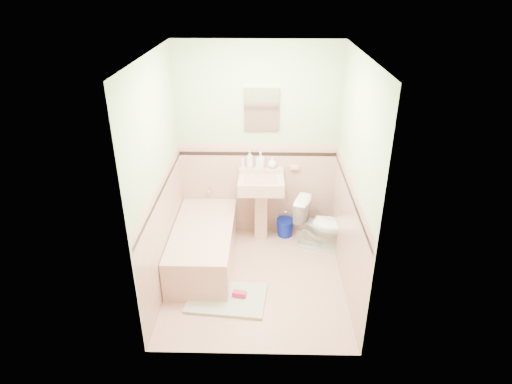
{
  "coord_description": "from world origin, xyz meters",
  "views": [
    {
      "loc": [
        0.1,
        -4.05,
        3.15
      ],
      "look_at": [
        0.0,
        0.25,
        1.0
      ],
      "focal_mm": 30.7,
      "sensor_mm": 36.0,
      "label": 1
    }
  ],
  "objects_px": {
    "sink": "(261,209)",
    "medicine_cabinet": "(262,109)",
    "soap_bottle_left": "(250,159)",
    "toilet": "(321,224)",
    "bathtub": "(204,246)",
    "soap_bottle_mid": "(261,160)",
    "shoe": "(239,294)",
    "soap_bottle_right": "(272,162)",
    "bucket": "(285,227)"
  },
  "relations": [
    {
      "from": "soap_bottle_right",
      "to": "toilet",
      "type": "xyz_separation_m",
      "value": [
        0.62,
        -0.35,
        -0.69
      ]
    },
    {
      "from": "bucket",
      "to": "shoe",
      "type": "distance_m",
      "value": 1.41
    },
    {
      "from": "bathtub",
      "to": "soap_bottle_mid",
      "type": "xyz_separation_m",
      "value": [
        0.67,
        0.71,
        0.83
      ]
    },
    {
      "from": "sink",
      "to": "shoe",
      "type": "xyz_separation_m",
      "value": [
        -0.22,
        -1.2,
        -0.38
      ]
    },
    {
      "from": "sink",
      "to": "soap_bottle_left",
      "type": "relative_size",
      "value": 3.94
    },
    {
      "from": "bucket",
      "to": "shoe",
      "type": "bearing_deg",
      "value": -112.52
    },
    {
      "from": "medicine_cabinet",
      "to": "soap_bottle_left",
      "type": "distance_m",
      "value": 0.65
    },
    {
      "from": "medicine_cabinet",
      "to": "soap_bottle_right",
      "type": "distance_m",
      "value": 0.69
    },
    {
      "from": "bathtub",
      "to": "bucket",
      "type": "distance_m",
      "value": 1.19
    },
    {
      "from": "soap_bottle_mid",
      "to": "toilet",
      "type": "relative_size",
      "value": 0.32
    },
    {
      "from": "sink",
      "to": "soap_bottle_left",
      "type": "distance_m",
      "value": 0.66
    },
    {
      "from": "bathtub",
      "to": "soap_bottle_right",
      "type": "height_order",
      "value": "soap_bottle_right"
    },
    {
      "from": "bathtub",
      "to": "soap_bottle_right",
      "type": "xyz_separation_m",
      "value": [
        0.82,
        0.71,
        0.8
      ]
    },
    {
      "from": "toilet",
      "to": "bucket",
      "type": "relative_size",
      "value": 2.79
    },
    {
      "from": "bathtub",
      "to": "soap_bottle_left",
      "type": "distance_m",
      "value": 1.22
    },
    {
      "from": "soap_bottle_right",
      "to": "medicine_cabinet",
      "type": "bearing_deg",
      "value": 167.57
    },
    {
      "from": "soap_bottle_mid",
      "to": "toilet",
      "type": "distance_m",
      "value": 1.11
    },
    {
      "from": "bathtub",
      "to": "bucket",
      "type": "xyz_separation_m",
      "value": [
        1.0,
        0.63,
        -0.11
      ]
    },
    {
      "from": "medicine_cabinet",
      "to": "soap_bottle_mid",
      "type": "xyz_separation_m",
      "value": [
        -0.01,
        -0.03,
        -0.64
      ]
    },
    {
      "from": "sink",
      "to": "toilet",
      "type": "xyz_separation_m",
      "value": [
        0.76,
        -0.17,
        -0.11
      ]
    },
    {
      "from": "toilet",
      "to": "shoe",
      "type": "relative_size",
      "value": 4.52
    },
    {
      "from": "medicine_cabinet",
      "to": "soap_bottle_mid",
      "type": "height_order",
      "value": "medicine_cabinet"
    },
    {
      "from": "bathtub",
      "to": "shoe",
      "type": "xyz_separation_m",
      "value": [
        0.46,
        -0.67,
        -0.16
      ]
    },
    {
      "from": "bathtub",
      "to": "soap_bottle_left",
      "type": "height_order",
      "value": "soap_bottle_left"
    },
    {
      "from": "soap_bottle_left",
      "to": "toilet",
      "type": "distance_m",
      "value": 1.21
    },
    {
      "from": "soap_bottle_left",
      "to": "shoe",
      "type": "relative_size",
      "value": 1.54
    },
    {
      "from": "sink",
      "to": "medicine_cabinet",
      "type": "distance_m",
      "value": 1.27
    },
    {
      "from": "soap_bottle_mid",
      "to": "shoe",
      "type": "bearing_deg",
      "value": -98.56
    },
    {
      "from": "medicine_cabinet",
      "to": "bucket",
      "type": "bearing_deg",
      "value": -18.63
    },
    {
      "from": "sink",
      "to": "toilet",
      "type": "bearing_deg",
      "value": -12.42
    },
    {
      "from": "sink",
      "to": "shoe",
      "type": "bearing_deg",
      "value": -100.29
    },
    {
      "from": "soap_bottle_mid",
      "to": "bucket",
      "type": "distance_m",
      "value": 1.0
    },
    {
      "from": "sink",
      "to": "medicine_cabinet",
      "type": "xyz_separation_m",
      "value": [
        0.0,
        0.21,
        1.26
      ]
    },
    {
      "from": "sink",
      "to": "bucket",
      "type": "height_order",
      "value": "sink"
    },
    {
      "from": "sink",
      "to": "medicine_cabinet",
      "type": "relative_size",
      "value": 1.75
    },
    {
      "from": "bathtub",
      "to": "toilet",
      "type": "xyz_separation_m",
      "value": [
        1.44,
        0.36,
        0.11
      ]
    },
    {
      "from": "soap_bottle_right",
      "to": "sink",
      "type": "bearing_deg",
      "value": -127.1
    },
    {
      "from": "sink",
      "to": "medicine_cabinet",
      "type": "height_order",
      "value": "medicine_cabinet"
    },
    {
      "from": "medicine_cabinet",
      "to": "toilet",
      "type": "height_order",
      "value": "medicine_cabinet"
    },
    {
      "from": "sink",
      "to": "soap_bottle_right",
      "type": "height_order",
      "value": "soap_bottle_right"
    },
    {
      "from": "sink",
      "to": "toilet",
      "type": "relative_size",
      "value": 1.34
    },
    {
      "from": "sink",
      "to": "bucket",
      "type": "distance_m",
      "value": 0.47
    },
    {
      "from": "soap_bottle_right",
      "to": "bucket",
      "type": "relative_size",
      "value": 0.61
    },
    {
      "from": "medicine_cabinet",
      "to": "shoe",
      "type": "height_order",
      "value": "medicine_cabinet"
    },
    {
      "from": "soap_bottle_left",
      "to": "bucket",
      "type": "distance_m",
      "value": 1.06
    },
    {
      "from": "sink",
      "to": "shoe",
      "type": "height_order",
      "value": "sink"
    },
    {
      "from": "medicine_cabinet",
      "to": "bucket",
      "type": "distance_m",
      "value": 1.62
    },
    {
      "from": "soap_bottle_mid",
      "to": "bucket",
      "type": "xyz_separation_m",
      "value": [
        0.33,
        -0.08,
        -0.94
      ]
    },
    {
      "from": "medicine_cabinet",
      "to": "soap_bottle_left",
      "type": "bearing_deg",
      "value": -168.42
    },
    {
      "from": "soap_bottle_mid",
      "to": "soap_bottle_right",
      "type": "distance_m",
      "value": 0.15
    }
  ]
}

